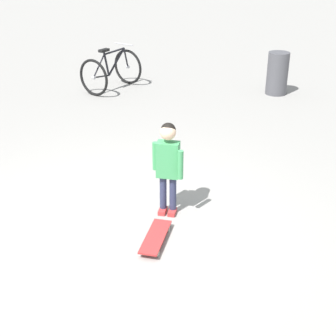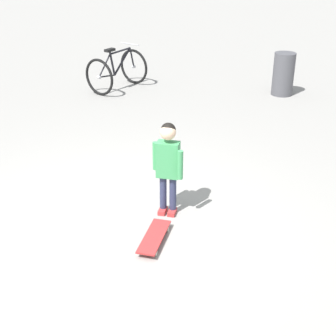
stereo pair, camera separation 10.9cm
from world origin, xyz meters
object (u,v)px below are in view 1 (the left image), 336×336
Objects in this scene: skateboard at (156,237)px; trash_bin at (277,73)px; child_person at (168,159)px; bicycle_near at (111,71)px.

trash_bin is at bearing 141.46° from skateboard.
child_person is at bearing 153.19° from skateboard.
bicycle_near is (-5.42, 0.38, 0.32)m from skateboard.
skateboard is at bearing -4.06° from bicycle_near.
child_person reaches higher than trash_bin.
bicycle_near is at bearing 175.94° from skateboard.
bicycle_near is 3.25m from trash_bin.
child_person is 4.89m from bicycle_near.
child_person is 4.94m from trash_bin.
child_person is 1.64× the size of skateboard.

